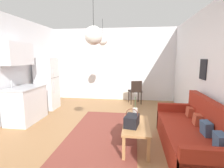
{
  "coord_description": "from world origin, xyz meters",
  "views": [
    {
      "loc": [
        0.84,
        -3.08,
        1.65
      ],
      "look_at": [
        0.27,
        1.2,
        0.96
      ],
      "focal_mm": 27.74,
      "sensor_mm": 36.0,
      "label": 1
    }
  ],
  "objects_px": {
    "handbag": "(132,121)",
    "couch": "(194,137)",
    "accent_chair": "(135,90)",
    "pendant_lamp_far": "(103,40)",
    "refrigerator": "(47,84)",
    "pendant_lamp_near": "(94,36)",
    "bamboo_vase": "(135,114)",
    "coffee_table": "(136,127)"
  },
  "relations": [
    {
      "from": "handbag",
      "to": "refrigerator",
      "type": "relative_size",
      "value": 0.23
    },
    {
      "from": "bamboo_vase",
      "to": "pendant_lamp_near",
      "type": "xyz_separation_m",
      "value": [
        -0.68,
        -0.47,
        1.42
      ]
    },
    {
      "from": "handbag",
      "to": "coffee_table",
      "type": "bearing_deg",
      "value": 49.74
    },
    {
      "from": "handbag",
      "to": "couch",
      "type": "bearing_deg",
      "value": 0.87
    },
    {
      "from": "handbag",
      "to": "accent_chair",
      "type": "height_order",
      "value": "accent_chair"
    },
    {
      "from": "accent_chair",
      "to": "pendant_lamp_near",
      "type": "distance_m",
      "value": 3.65
    },
    {
      "from": "bamboo_vase",
      "to": "pendant_lamp_far",
      "type": "bearing_deg",
      "value": 118.52
    },
    {
      "from": "couch",
      "to": "coffee_table",
      "type": "relative_size",
      "value": 2.08
    },
    {
      "from": "couch",
      "to": "pendant_lamp_far",
      "type": "distance_m",
      "value": 3.35
    },
    {
      "from": "couch",
      "to": "bamboo_vase",
      "type": "relative_size",
      "value": 4.44
    },
    {
      "from": "bamboo_vase",
      "to": "accent_chair",
      "type": "relative_size",
      "value": 0.56
    },
    {
      "from": "bamboo_vase",
      "to": "refrigerator",
      "type": "xyz_separation_m",
      "value": [
        -2.76,
        1.86,
        0.25
      ]
    },
    {
      "from": "accent_chair",
      "to": "pendant_lamp_far",
      "type": "xyz_separation_m",
      "value": [
        -0.96,
        -1.04,
        1.63
      ]
    },
    {
      "from": "accent_chair",
      "to": "pendant_lamp_near",
      "type": "xyz_separation_m",
      "value": [
        -0.69,
        -3.25,
        1.5
      ]
    },
    {
      "from": "couch",
      "to": "handbag",
      "type": "height_order",
      "value": "couch"
    },
    {
      "from": "bamboo_vase",
      "to": "accent_chair",
      "type": "xyz_separation_m",
      "value": [
        0.01,
        2.79,
        -0.08
      ]
    },
    {
      "from": "couch",
      "to": "refrigerator",
      "type": "height_order",
      "value": "refrigerator"
    },
    {
      "from": "couch",
      "to": "refrigerator",
      "type": "distance_m",
      "value": 4.37
    },
    {
      "from": "bamboo_vase",
      "to": "handbag",
      "type": "height_order",
      "value": "bamboo_vase"
    },
    {
      "from": "pendant_lamp_near",
      "to": "couch",
      "type": "bearing_deg",
      "value": 6.41
    },
    {
      "from": "couch",
      "to": "accent_chair",
      "type": "distance_m",
      "value": 3.23
    },
    {
      "from": "handbag",
      "to": "refrigerator",
      "type": "distance_m",
      "value": 3.47
    },
    {
      "from": "pendant_lamp_far",
      "to": "bamboo_vase",
      "type": "bearing_deg",
      "value": -61.48
    },
    {
      "from": "refrigerator",
      "to": "coffee_table",
      "type": "bearing_deg",
      "value": -36.39
    },
    {
      "from": "couch",
      "to": "bamboo_vase",
      "type": "distance_m",
      "value": 1.08
    },
    {
      "from": "coffee_table",
      "to": "accent_chair",
      "type": "height_order",
      "value": "accent_chair"
    },
    {
      "from": "couch",
      "to": "handbag",
      "type": "relative_size",
      "value": 5.51
    },
    {
      "from": "couch",
      "to": "refrigerator",
      "type": "relative_size",
      "value": 1.27
    },
    {
      "from": "accent_chair",
      "to": "couch",
      "type": "bearing_deg",
      "value": 91.64
    },
    {
      "from": "coffee_table",
      "to": "handbag",
      "type": "distance_m",
      "value": 0.2
    },
    {
      "from": "pendant_lamp_far",
      "to": "accent_chair",
      "type": "bearing_deg",
      "value": 47.3
    },
    {
      "from": "coffee_table",
      "to": "pendant_lamp_near",
      "type": "bearing_deg",
      "value": -159.14
    },
    {
      "from": "pendant_lamp_near",
      "to": "pendant_lamp_far",
      "type": "relative_size",
      "value": 1.19
    },
    {
      "from": "bamboo_vase",
      "to": "pendant_lamp_near",
      "type": "height_order",
      "value": "pendant_lamp_near"
    },
    {
      "from": "couch",
      "to": "pendant_lamp_far",
      "type": "xyz_separation_m",
      "value": [
        -1.96,
        2.02,
        1.82
      ]
    },
    {
      "from": "accent_chair",
      "to": "pendant_lamp_far",
      "type": "relative_size",
      "value": 1.13
    },
    {
      "from": "pendant_lamp_near",
      "to": "pendant_lamp_far",
      "type": "bearing_deg",
      "value": 96.99
    },
    {
      "from": "couch",
      "to": "pendant_lamp_near",
      "type": "relative_size",
      "value": 2.36
    },
    {
      "from": "bamboo_vase",
      "to": "pendant_lamp_near",
      "type": "relative_size",
      "value": 0.53
    },
    {
      "from": "bamboo_vase",
      "to": "pendant_lamp_near",
      "type": "bearing_deg",
      "value": -145.53
    },
    {
      "from": "pendant_lamp_far",
      "to": "couch",
      "type": "bearing_deg",
      "value": -45.83
    },
    {
      "from": "refrigerator",
      "to": "accent_chair",
      "type": "distance_m",
      "value": 2.95
    }
  ]
}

